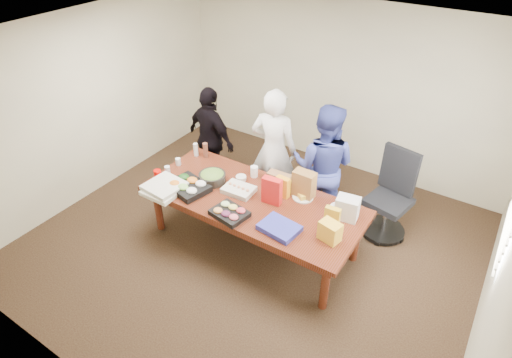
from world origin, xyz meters
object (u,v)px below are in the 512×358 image
Objects in this scene: conference_table at (253,221)px; person_right at (323,166)px; sheet_cake at (239,190)px; salad_bowl at (212,178)px; person_center at (274,150)px; office_chair at (389,199)px.

person_right reaches higher than conference_table.
sheet_cake is 1.07× the size of salad_bowl.
person_center is 0.90m from sheet_cake.
person_center is 4.76× the size of sheet_cake.
person_right is (-0.89, -0.19, 0.30)m from office_chair.
conference_table is 1.57× the size of person_right.
conference_table is 0.47m from sheet_cake.
person_right is at bearing -155.99° from office_chair.
person_center reaches higher than sheet_cake.
person_center is at bearing -160.08° from office_chair.
conference_table is at bearing -2.17° from salad_bowl.
office_chair is 1.68m from person_center.
office_chair reaches higher than conference_table.
salad_bowl is at bearing 176.19° from sheet_cake.
person_center reaches higher than person_right.
person_right is at bearing 38.83° from salad_bowl.
person_center is at bearing 88.19° from sheet_cake.
office_chair is at bearing 31.95° from sheet_cake.
conference_table is 1.09m from person_center.
person_center is at bearing -7.44° from person_right.
sheet_cake is at bearing 175.29° from conference_table.
conference_table is 1.53× the size of person_center.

